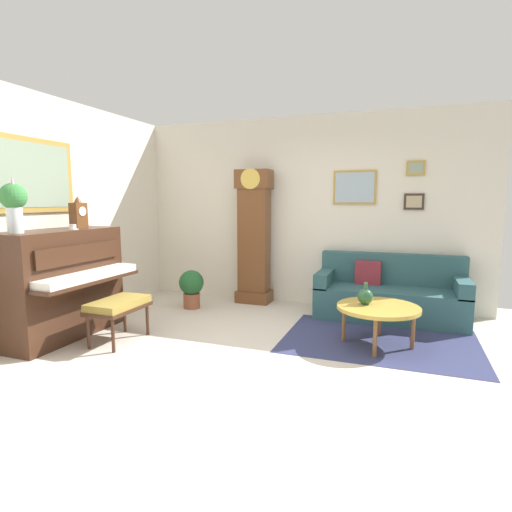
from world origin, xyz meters
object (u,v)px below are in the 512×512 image
at_px(flower_vase, 13,202).
at_px(potted_plant, 191,286).
at_px(piano, 61,283).
at_px(green_jug, 365,296).
at_px(piano_bench, 118,306).
at_px(couch, 389,295).
at_px(grandfather_clock, 254,240).
at_px(coffee_table, 378,309).
at_px(teacup, 73,227).
at_px(mantel_clock, 78,214).

distance_m(flower_vase, potted_plant, 2.59).
relative_size(piano, green_jug, 6.00).
distance_m(piano_bench, couch, 3.45).
distance_m(piano, grandfather_clock, 2.74).
distance_m(grandfather_clock, couch, 2.11).
relative_size(piano_bench, couch, 0.37).
bearing_deg(piano_bench, couch, 35.96).
distance_m(coffee_table, potted_plant, 2.75).
bearing_deg(piano, green_jug, 15.92).
xyz_separation_m(grandfather_clock, coffee_table, (1.92, -1.33, -0.56)).
xyz_separation_m(piano, teacup, (0.13, 0.09, 0.64)).
height_order(grandfather_clock, coffee_table, grandfather_clock).
height_order(piano, potted_plant, piano).
height_order(teacup, green_jug, teacup).
xyz_separation_m(piano, coffee_table, (3.45, 0.92, -0.22)).
height_order(piano, piano_bench, piano).
relative_size(piano, teacup, 12.41).
bearing_deg(grandfather_clock, piano, -124.21).
bearing_deg(potted_plant, coffee_table, -14.43).
bearing_deg(grandfather_clock, potted_plant, -138.82).
relative_size(coffee_table, potted_plant, 1.57).
bearing_deg(coffee_table, mantel_clock, -170.14).
bearing_deg(green_jug, grandfather_clock, 143.73).
distance_m(coffee_table, teacup, 3.53).
bearing_deg(piano_bench, mantel_clock, 160.28).
distance_m(teacup, potted_plant, 1.90).
height_order(coffee_table, green_jug, green_jug).
height_order(couch, green_jug, couch).
bearing_deg(coffee_table, couch, 86.23).
relative_size(piano_bench, mantel_clock, 1.84).
bearing_deg(green_jug, mantel_clock, -169.33).
distance_m(mantel_clock, teacup, 0.30).
xyz_separation_m(coffee_table, flower_vase, (-3.45, -1.45, 1.14)).
distance_m(piano_bench, teacup, 1.05).
relative_size(teacup, potted_plant, 0.21).
height_order(couch, coffee_table, couch).
bearing_deg(green_jug, potted_plant, 165.29).
bearing_deg(flower_vase, teacup, 78.54).
xyz_separation_m(piano, grandfather_clock, (1.53, 2.25, 0.34)).
relative_size(grandfather_clock, flower_vase, 3.50).
bearing_deg(mantel_clock, piano_bench, -19.72).
height_order(piano, coffee_table, piano).
height_order(couch, flower_vase, flower_vase).
distance_m(mantel_clock, potted_plant, 1.86).
xyz_separation_m(piano_bench, coffee_table, (2.71, 0.86, 0.00)).
height_order(piano_bench, potted_plant, potted_plant).
xyz_separation_m(piano_bench, teacup, (-0.61, 0.03, 0.86)).
bearing_deg(mantel_clock, couch, 26.55).
bearing_deg(mantel_clock, piano, -90.48).
xyz_separation_m(mantel_clock, flower_vase, (-0.00, -0.85, 0.14)).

